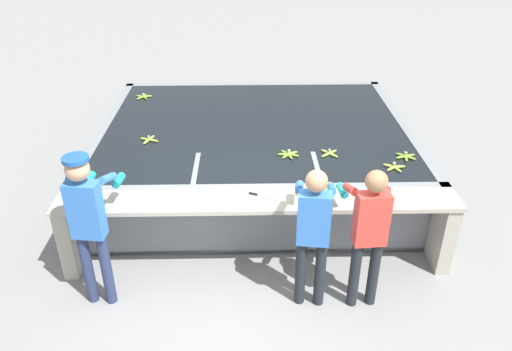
% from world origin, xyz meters
% --- Properties ---
extents(ground_plane, '(80.00, 80.00, 0.00)m').
position_xyz_m(ground_plane, '(0.00, 0.00, 0.00)').
color(ground_plane, gray).
rests_on(ground_plane, ground).
extents(wash_tank, '(4.39, 3.64, 0.91)m').
position_xyz_m(wash_tank, '(0.00, 2.26, 0.45)').
color(wash_tank, gray).
rests_on(wash_tank, ground).
extents(work_ledge, '(4.39, 0.45, 0.91)m').
position_xyz_m(work_ledge, '(0.00, 0.23, 0.64)').
color(work_ledge, '#A8A393').
rests_on(work_ledge, ground).
extents(worker_0, '(0.46, 0.74, 1.72)m').
position_xyz_m(worker_0, '(-1.66, -0.27, 1.05)').
color(worker_0, navy).
rests_on(worker_0, ground).
extents(worker_1, '(0.47, 0.73, 1.59)m').
position_xyz_m(worker_1, '(0.53, -0.33, 0.95)').
color(worker_1, '#1E2328').
rests_on(worker_1, ground).
extents(worker_2, '(0.44, 0.72, 1.59)m').
position_xyz_m(worker_2, '(1.07, -0.36, 0.95)').
color(worker_2, '#1E2328').
rests_on(worker_2, ground).
extents(banana_bunch_floating_0, '(0.28, 0.27, 0.08)m').
position_xyz_m(banana_bunch_floating_0, '(-1.79, 3.39, 0.93)').
color(banana_bunch_floating_0, '#75A333').
rests_on(banana_bunch_floating_0, wash_tank).
extents(banana_bunch_floating_1, '(0.24, 0.24, 0.08)m').
position_xyz_m(banana_bunch_floating_1, '(0.93, 1.29, 0.93)').
color(banana_bunch_floating_1, '#9EC642').
rests_on(banana_bunch_floating_1, wash_tank).
extents(banana_bunch_floating_2, '(0.28, 0.28, 0.08)m').
position_xyz_m(banana_bunch_floating_2, '(1.87, 1.19, 0.93)').
color(banana_bunch_floating_2, '#75A333').
rests_on(banana_bunch_floating_2, wash_tank).
extents(banana_bunch_floating_3, '(0.27, 0.27, 0.08)m').
position_xyz_m(banana_bunch_floating_3, '(-1.42, 1.74, 0.93)').
color(banana_bunch_floating_3, '#93BC3D').
rests_on(banana_bunch_floating_3, wash_tank).
extents(banana_bunch_floating_4, '(0.27, 0.28, 0.08)m').
position_xyz_m(banana_bunch_floating_4, '(1.66, 0.91, 0.93)').
color(banana_bunch_floating_4, '#9EC642').
rests_on(banana_bunch_floating_4, wash_tank).
extents(banana_bunch_floating_5, '(0.28, 0.28, 0.08)m').
position_xyz_m(banana_bunch_floating_5, '(0.41, 1.28, 0.93)').
color(banana_bunch_floating_5, '#75A333').
rests_on(banana_bunch_floating_5, wash_tank).
extents(knife_0, '(0.33, 0.17, 0.02)m').
position_xyz_m(knife_0, '(0.01, 0.30, 0.92)').
color(knife_0, silver).
rests_on(knife_0, work_ledge).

